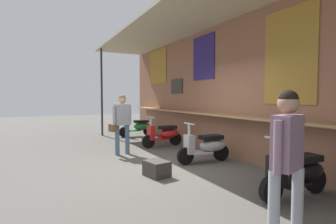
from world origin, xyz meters
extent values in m
plane|color=#56544F|center=(0.00, 0.00, 0.00)|extent=(38.23, 38.23, 0.00)
cube|color=#8C5B44|center=(0.00, 2.02, 1.85)|extent=(13.65, 0.25, 3.71)
cube|color=#A87F51|center=(0.00, 1.72, 1.10)|extent=(12.29, 0.36, 0.05)
cube|color=olive|center=(-4.70, 1.89, 2.80)|extent=(1.58, 0.02, 1.37)
cube|color=navy|center=(-1.41, 1.89, 2.73)|extent=(1.08, 0.02, 1.29)
cube|color=olive|center=(1.57, 1.89, 2.37)|extent=(1.21, 0.02, 1.89)
cube|color=#2D2823|center=(-3.06, 1.88, 1.95)|extent=(0.80, 0.03, 0.50)
cube|color=#BCB28E|center=(0.00, 0.83, 3.57)|extent=(13.11, 2.15, 0.06)
cylinder|color=#332D28|center=(-5.73, -0.15, 1.78)|extent=(0.08, 0.08, 3.57)
ellipsoid|color=#237533|center=(-4.81, 1.25, 0.40)|extent=(0.42, 0.72, 0.30)
cube|color=black|center=(-4.82, 1.20, 0.60)|extent=(0.33, 0.57, 0.10)
cube|color=#237533|center=(-4.83, 0.90, 0.25)|extent=(0.41, 0.52, 0.04)
cube|color=#237533|center=(-4.85, 0.60, 0.47)|extent=(0.29, 0.18, 0.44)
cylinder|color=#B7B7BC|center=(-4.85, 0.60, 0.60)|extent=(0.07, 0.07, 0.70)
cylinder|color=#B7B7BC|center=(-4.85, 0.60, 0.95)|extent=(0.46, 0.06, 0.04)
cylinder|color=black|center=(-4.86, 0.50, 0.20)|extent=(0.12, 0.41, 0.40)
cylinder|color=black|center=(-4.80, 1.50, 0.20)|extent=(0.12, 0.41, 0.40)
ellipsoid|color=red|center=(-2.41, 1.25, 0.40)|extent=(0.43, 0.73, 0.30)
cube|color=black|center=(-2.40, 1.20, 0.60)|extent=(0.34, 0.57, 0.10)
cube|color=red|center=(-2.38, 0.90, 0.25)|extent=(0.42, 0.53, 0.04)
cube|color=red|center=(-2.36, 0.60, 0.47)|extent=(0.29, 0.18, 0.44)
cylinder|color=#B7B7BC|center=(-2.36, 0.60, 0.60)|extent=(0.07, 0.07, 0.70)
cylinder|color=#B7B7BC|center=(-2.36, 0.60, 0.95)|extent=(0.46, 0.07, 0.04)
cylinder|color=black|center=(-2.35, 0.50, 0.20)|extent=(0.13, 0.41, 0.40)
cylinder|color=black|center=(-2.43, 1.50, 0.20)|extent=(0.13, 0.41, 0.40)
ellipsoid|color=#B2B5BA|center=(-0.04, 1.25, 0.40)|extent=(0.41, 0.71, 0.30)
cube|color=black|center=(-0.04, 1.20, 0.60)|extent=(0.32, 0.56, 0.10)
cube|color=#B2B5BA|center=(-0.05, 0.90, 0.25)|extent=(0.40, 0.51, 0.04)
cube|color=#B2B5BA|center=(-0.07, 0.60, 0.47)|extent=(0.29, 0.17, 0.44)
cylinder|color=#B7B7BC|center=(-0.07, 0.60, 0.60)|extent=(0.07, 0.07, 0.70)
cylinder|color=#B7B7BC|center=(-0.07, 0.60, 0.95)|extent=(0.46, 0.05, 0.04)
cylinder|color=black|center=(-0.07, 0.50, 0.20)|extent=(0.12, 0.40, 0.40)
cylinder|color=black|center=(-0.03, 1.50, 0.20)|extent=(0.12, 0.40, 0.40)
ellipsoid|color=black|center=(2.46, 1.25, 0.40)|extent=(0.39, 0.70, 0.30)
cube|color=black|center=(2.45, 1.20, 0.60)|extent=(0.31, 0.55, 0.10)
cube|color=black|center=(2.45, 0.90, 0.25)|extent=(0.39, 0.50, 0.04)
cube|color=black|center=(2.45, 0.60, 0.47)|extent=(0.28, 0.16, 0.44)
cylinder|color=#B7B7BC|center=(2.45, 0.60, 0.60)|extent=(0.07, 0.07, 0.70)
cylinder|color=#B7B7BC|center=(2.45, 0.60, 0.95)|extent=(0.46, 0.04, 0.04)
cylinder|color=black|center=(2.45, 0.50, 0.20)|extent=(0.10, 0.40, 0.40)
cylinder|color=black|center=(2.46, 1.50, 0.20)|extent=(0.10, 0.40, 0.40)
cylinder|color=slate|center=(-1.86, -0.32, 0.40)|extent=(0.12, 0.12, 0.81)
cylinder|color=slate|center=(-1.81, -0.62, 0.40)|extent=(0.12, 0.12, 0.81)
cube|color=#999EA8|center=(-1.83, -0.47, 1.09)|extent=(0.28, 0.44, 0.57)
sphere|color=tan|center=(-1.83, -0.47, 1.50)|extent=(0.22, 0.22, 0.22)
sphere|color=olive|center=(-1.83, -0.47, 1.54)|extent=(0.20, 0.20, 0.20)
cylinder|color=#999EA8|center=(-1.89, -0.24, 1.07)|extent=(0.08, 0.08, 0.54)
cylinder|color=#999EA8|center=(-1.78, -0.71, 1.07)|extent=(0.08, 0.08, 0.54)
cube|color=brown|center=(-1.74, -0.77, 0.75)|extent=(0.28, 0.16, 0.20)
cylinder|color=#999EA8|center=(3.31, -0.41, 0.40)|extent=(0.12, 0.12, 0.81)
cylinder|color=#999EA8|center=(3.33, -0.08, 0.40)|extent=(0.12, 0.12, 0.81)
cube|color=gray|center=(3.32, -0.25, 1.10)|extent=(0.32, 0.45, 0.57)
sphere|color=#A37556|center=(3.32, -0.25, 1.50)|extent=(0.22, 0.22, 0.22)
sphere|color=black|center=(3.32, -0.25, 1.54)|extent=(0.20, 0.20, 0.20)
cylinder|color=gray|center=(3.40, -0.48, 1.07)|extent=(0.08, 0.08, 0.54)
cylinder|color=gray|center=(3.24, -0.02, 1.07)|extent=(0.08, 0.08, 0.54)
cube|color=#3D3833|center=(0.47, -0.47, 0.15)|extent=(0.55, 0.47, 0.31)
camera|label=1|loc=(5.24, -2.60, 1.57)|focal=28.59mm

